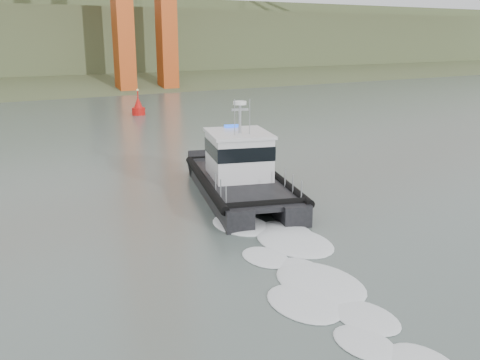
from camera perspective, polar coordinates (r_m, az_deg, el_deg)
name	(u,v)px	position (r m, az deg, el deg)	size (l,w,h in m)	color
ground	(324,270)	(23.39, 8.90, -9.49)	(400.00, 400.00, 0.00)	#4C5A54
patrol_boat	(240,172)	(33.01, 0.00, 0.85)	(8.11, 13.36, 6.10)	black
nav_buoy	(138,108)	(69.12, -10.79, 7.59)	(1.66, 1.66, 3.46)	red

